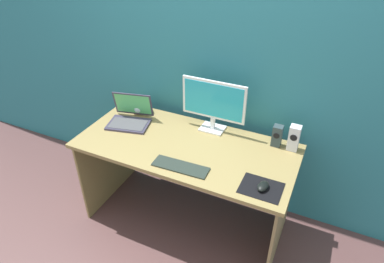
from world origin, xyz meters
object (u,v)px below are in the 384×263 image
at_px(speaker_near_monitor, 277,136).
at_px(mouse, 263,186).
at_px(laptop, 130,117).
at_px(keyboard_external, 181,167).
at_px(speaker_right, 294,138).
at_px(fishbowl, 140,104).
at_px(monitor, 213,103).

height_order(speaker_near_monitor, mouse, speaker_near_monitor).
xyz_separation_m(laptop, keyboard_external, (0.60, -0.33, -0.04)).
bearing_deg(mouse, speaker_near_monitor, 103.51).
relative_size(speaker_right, keyboard_external, 0.50).
height_order(speaker_right, fishbowl, speaker_right).
bearing_deg(speaker_near_monitor, mouse, -85.61).
relative_size(speaker_near_monitor, keyboard_external, 0.42).
xyz_separation_m(speaker_right, laptop, (-1.21, -0.18, -0.05)).
relative_size(speaker_near_monitor, mouse, 1.56).
xyz_separation_m(keyboard_external, mouse, (0.53, 0.03, 0.02)).
distance_m(monitor, laptop, 0.67).
distance_m(speaker_near_monitor, mouse, 0.49).
xyz_separation_m(fishbowl, keyboard_external, (0.62, -0.50, -0.07)).
height_order(laptop, keyboard_external, laptop).
relative_size(laptop, mouse, 3.62).
bearing_deg(monitor, fishbowl, -178.76).
relative_size(speaker_right, laptop, 0.51).
height_order(speaker_near_monitor, keyboard_external, speaker_near_monitor).
height_order(laptop, fishbowl, laptop).
relative_size(speaker_right, speaker_near_monitor, 1.18).
bearing_deg(mouse, laptop, 174.27).
bearing_deg(mouse, keyboard_external, -167.99).
xyz_separation_m(speaker_near_monitor, laptop, (-1.10, -0.18, -0.03)).
distance_m(monitor, keyboard_external, 0.55).
bearing_deg(fishbowl, speaker_right, 0.52).
height_order(speaker_near_monitor, laptop, laptop).
distance_m(monitor, fishbowl, 0.65).
bearing_deg(speaker_right, speaker_near_monitor, -179.99).
bearing_deg(speaker_right, monitor, 179.76).
xyz_separation_m(speaker_right, fishbowl, (-1.23, -0.01, -0.02)).
bearing_deg(fishbowl, laptop, -85.43).
bearing_deg(keyboard_external, fishbowl, 138.82).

